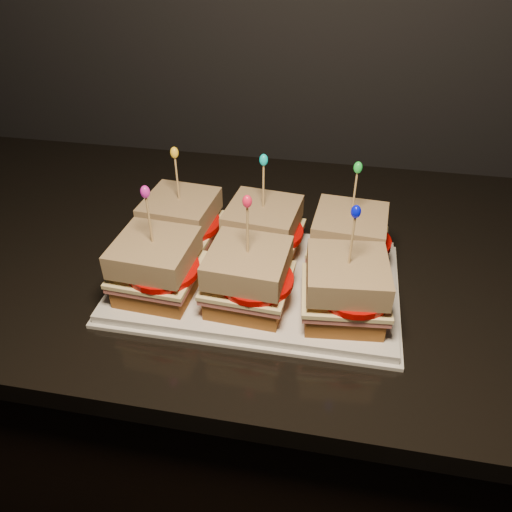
# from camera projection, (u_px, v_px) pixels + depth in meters

# --- Properties ---
(cabinet) EXTENTS (2.59, 0.65, 0.83)m
(cabinet) POSITION_uv_depth(u_px,v_px,m) (125.00, 390.00, 1.15)
(cabinet) COLOR black
(cabinet) RESTS_ON ground
(granite_slab) EXTENTS (2.63, 0.69, 0.03)m
(granite_slab) POSITION_uv_depth(u_px,v_px,m) (87.00, 234.00, 0.89)
(granite_slab) COLOR black
(granite_slab) RESTS_ON cabinet
(platter) EXTENTS (0.41, 0.25, 0.02)m
(platter) POSITION_uv_depth(u_px,v_px,m) (256.00, 281.00, 0.74)
(platter) COLOR silver
(platter) RESTS_ON granite_slab
(platter_rim) EXTENTS (0.42, 0.26, 0.01)m
(platter_rim) POSITION_uv_depth(u_px,v_px,m) (256.00, 284.00, 0.75)
(platter_rim) COLOR silver
(platter_rim) RESTS_ON granite_slab
(sandwich_0_bread_bot) EXTENTS (0.11, 0.11, 0.03)m
(sandwich_0_bread_bot) POSITION_uv_depth(u_px,v_px,m) (183.00, 238.00, 0.80)
(sandwich_0_bread_bot) COLOR brown
(sandwich_0_bread_bot) RESTS_ON platter
(sandwich_0_ham) EXTENTS (0.12, 0.12, 0.01)m
(sandwich_0_ham) POSITION_uv_depth(u_px,v_px,m) (182.00, 228.00, 0.79)
(sandwich_0_ham) COLOR #C75C58
(sandwich_0_ham) RESTS_ON sandwich_0_bread_bot
(sandwich_0_cheese) EXTENTS (0.12, 0.12, 0.01)m
(sandwich_0_cheese) POSITION_uv_depth(u_px,v_px,m) (182.00, 225.00, 0.78)
(sandwich_0_cheese) COLOR beige
(sandwich_0_cheese) RESTS_ON sandwich_0_ham
(sandwich_0_tomato) EXTENTS (0.10, 0.10, 0.01)m
(sandwich_0_tomato) POSITION_uv_depth(u_px,v_px,m) (188.00, 223.00, 0.77)
(sandwich_0_tomato) COLOR #AA0602
(sandwich_0_tomato) RESTS_ON sandwich_0_cheese
(sandwich_0_bread_top) EXTENTS (0.11, 0.11, 0.03)m
(sandwich_0_bread_top) POSITION_uv_depth(u_px,v_px,m) (180.00, 208.00, 0.76)
(sandwich_0_bread_top) COLOR #54310D
(sandwich_0_bread_top) RESTS_ON sandwich_0_tomato
(sandwich_0_pick) EXTENTS (0.00, 0.00, 0.09)m
(sandwich_0_pick) POSITION_uv_depth(u_px,v_px,m) (177.00, 181.00, 0.74)
(sandwich_0_pick) COLOR tan
(sandwich_0_pick) RESTS_ON sandwich_0_bread_top
(sandwich_0_frill) EXTENTS (0.01, 0.01, 0.02)m
(sandwich_0_frill) POSITION_uv_depth(u_px,v_px,m) (174.00, 153.00, 0.71)
(sandwich_0_frill) COLOR yellow
(sandwich_0_frill) RESTS_ON sandwich_0_pick
(sandwich_1_bread_bot) EXTENTS (0.11, 0.11, 0.03)m
(sandwich_1_bread_bot) POSITION_uv_depth(u_px,v_px,m) (263.00, 246.00, 0.78)
(sandwich_1_bread_bot) COLOR brown
(sandwich_1_bread_bot) RESTS_ON platter
(sandwich_1_ham) EXTENTS (0.12, 0.12, 0.01)m
(sandwich_1_ham) POSITION_uv_depth(u_px,v_px,m) (263.00, 237.00, 0.77)
(sandwich_1_ham) COLOR #C75C58
(sandwich_1_ham) RESTS_ON sandwich_1_bread_bot
(sandwich_1_cheese) EXTENTS (0.12, 0.12, 0.01)m
(sandwich_1_cheese) POSITION_uv_depth(u_px,v_px,m) (263.00, 233.00, 0.76)
(sandwich_1_cheese) COLOR beige
(sandwich_1_cheese) RESTS_ON sandwich_1_ham
(sandwich_1_tomato) EXTENTS (0.10, 0.10, 0.01)m
(sandwich_1_tomato) POSITION_uv_depth(u_px,v_px,m) (270.00, 232.00, 0.75)
(sandwich_1_tomato) COLOR #AA0602
(sandwich_1_tomato) RESTS_ON sandwich_1_cheese
(sandwich_1_bread_top) EXTENTS (0.11, 0.11, 0.03)m
(sandwich_1_bread_top) POSITION_uv_depth(u_px,v_px,m) (263.00, 217.00, 0.74)
(sandwich_1_bread_top) COLOR #54310D
(sandwich_1_bread_top) RESTS_ON sandwich_1_tomato
(sandwich_1_pick) EXTENTS (0.00, 0.00, 0.09)m
(sandwich_1_pick) POSITION_uv_depth(u_px,v_px,m) (263.00, 189.00, 0.72)
(sandwich_1_pick) COLOR tan
(sandwich_1_pick) RESTS_ON sandwich_1_bread_top
(sandwich_1_frill) EXTENTS (0.01, 0.01, 0.02)m
(sandwich_1_frill) POSITION_uv_depth(u_px,v_px,m) (264.00, 160.00, 0.69)
(sandwich_1_frill) COLOR #04C6C7
(sandwich_1_frill) RESTS_ON sandwich_1_pick
(sandwich_2_bread_bot) EXTENTS (0.11, 0.11, 0.03)m
(sandwich_2_bread_bot) POSITION_uv_depth(u_px,v_px,m) (346.00, 255.00, 0.76)
(sandwich_2_bread_bot) COLOR brown
(sandwich_2_bread_bot) RESTS_ON platter
(sandwich_2_ham) EXTENTS (0.12, 0.11, 0.01)m
(sandwich_2_ham) POSITION_uv_depth(u_px,v_px,m) (348.00, 246.00, 0.75)
(sandwich_2_ham) COLOR #C75C58
(sandwich_2_ham) RESTS_ON sandwich_2_bread_bot
(sandwich_2_cheese) EXTENTS (0.12, 0.12, 0.01)m
(sandwich_2_cheese) POSITION_uv_depth(u_px,v_px,m) (348.00, 242.00, 0.74)
(sandwich_2_cheese) COLOR beige
(sandwich_2_cheese) RESTS_ON sandwich_2_ham
(sandwich_2_tomato) EXTENTS (0.10, 0.10, 0.01)m
(sandwich_2_tomato) POSITION_uv_depth(u_px,v_px,m) (357.00, 241.00, 0.73)
(sandwich_2_tomato) COLOR #AA0602
(sandwich_2_tomato) RESTS_ON sandwich_2_cheese
(sandwich_2_bread_top) EXTENTS (0.11, 0.11, 0.03)m
(sandwich_2_bread_top) POSITION_uv_depth(u_px,v_px,m) (350.00, 225.00, 0.73)
(sandwich_2_bread_top) COLOR #54310D
(sandwich_2_bread_top) RESTS_ON sandwich_2_tomato
(sandwich_2_pick) EXTENTS (0.00, 0.00, 0.09)m
(sandwich_2_pick) POSITION_uv_depth(u_px,v_px,m) (354.00, 197.00, 0.70)
(sandwich_2_pick) COLOR tan
(sandwich_2_pick) RESTS_ON sandwich_2_bread_top
(sandwich_2_frill) EXTENTS (0.01, 0.01, 0.02)m
(sandwich_2_frill) POSITION_uv_depth(u_px,v_px,m) (358.00, 167.00, 0.67)
(sandwich_2_frill) COLOR green
(sandwich_2_frill) RESTS_ON sandwich_2_pick
(sandwich_3_bread_bot) EXTENTS (0.11, 0.11, 0.03)m
(sandwich_3_bread_bot) POSITION_uv_depth(u_px,v_px,m) (159.00, 283.00, 0.70)
(sandwich_3_bread_bot) COLOR brown
(sandwich_3_bread_bot) RESTS_ON platter
(sandwich_3_ham) EXTENTS (0.12, 0.11, 0.01)m
(sandwich_3_ham) POSITION_uv_depth(u_px,v_px,m) (157.00, 273.00, 0.69)
(sandwich_3_ham) COLOR #C75C58
(sandwich_3_ham) RESTS_ON sandwich_3_bread_bot
(sandwich_3_cheese) EXTENTS (0.12, 0.11, 0.01)m
(sandwich_3_cheese) POSITION_uv_depth(u_px,v_px,m) (157.00, 269.00, 0.69)
(sandwich_3_cheese) COLOR beige
(sandwich_3_cheese) RESTS_ON sandwich_3_ham
(sandwich_3_tomato) EXTENTS (0.10, 0.10, 0.01)m
(sandwich_3_tomato) POSITION_uv_depth(u_px,v_px,m) (163.00, 269.00, 0.68)
(sandwich_3_tomato) COLOR #AA0602
(sandwich_3_tomato) RESTS_ON sandwich_3_cheese
(sandwich_3_bread_top) EXTENTS (0.11, 0.11, 0.03)m
(sandwich_3_bread_top) POSITION_uv_depth(u_px,v_px,m) (154.00, 252.00, 0.67)
(sandwich_3_bread_top) COLOR #54310D
(sandwich_3_bread_top) RESTS_ON sandwich_3_tomato
(sandwich_3_pick) EXTENTS (0.00, 0.00, 0.09)m
(sandwich_3_pick) POSITION_uv_depth(u_px,v_px,m) (150.00, 222.00, 0.64)
(sandwich_3_pick) COLOR tan
(sandwich_3_pick) RESTS_ON sandwich_3_bread_top
(sandwich_3_frill) EXTENTS (0.01, 0.01, 0.02)m
(sandwich_3_frill) POSITION_uv_depth(u_px,v_px,m) (145.00, 192.00, 0.62)
(sandwich_3_frill) COLOR #C51E9B
(sandwich_3_frill) RESTS_ON sandwich_3_pick
(sandwich_4_bread_bot) EXTENTS (0.11, 0.11, 0.03)m
(sandwich_4_bread_bot) POSITION_uv_depth(u_px,v_px,m) (248.00, 294.00, 0.69)
(sandwich_4_bread_bot) COLOR brown
(sandwich_4_bread_bot) RESTS_ON platter
(sandwich_4_ham) EXTENTS (0.12, 0.11, 0.01)m
(sandwich_4_ham) POSITION_uv_depth(u_px,v_px,m) (248.00, 284.00, 0.67)
(sandwich_4_ham) COLOR #C75C58
(sandwich_4_ham) RESTS_ON sandwich_4_bread_bot
(sandwich_4_cheese) EXTENTS (0.12, 0.11, 0.01)m
(sandwich_4_cheese) POSITION_uv_depth(u_px,v_px,m) (248.00, 280.00, 0.67)
(sandwich_4_cheese) COLOR beige
(sandwich_4_cheese) RESTS_ON sandwich_4_ham
(sandwich_4_tomato) EXTENTS (0.10, 0.10, 0.01)m
(sandwich_4_tomato) POSITION_uv_depth(u_px,v_px,m) (256.00, 280.00, 0.66)
(sandwich_4_tomato) COLOR #AA0602
(sandwich_4_tomato) RESTS_ON sandwich_4_cheese
(sandwich_4_bread_top) EXTENTS (0.11, 0.11, 0.03)m
(sandwich_4_bread_top) POSITION_uv_depth(u_px,v_px,m) (248.00, 263.00, 0.65)
(sandwich_4_bread_top) COLOR #54310D
(sandwich_4_bread_top) RESTS_ON sandwich_4_tomato
(sandwich_4_pick) EXTENTS (0.00, 0.00, 0.09)m
(sandwich_4_pick) POSITION_uv_depth(u_px,v_px,m) (248.00, 233.00, 0.62)
(sandwich_4_pick) COLOR tan
(sandwich_4_pick) RESTS_ON sandwich_4_bread_top
(sandwich_4_frill) EXTENTS (0.01, 0.01, 0.02)m
(sandwich_4_frill) POSITION_uv_depth(u_px,v_px,m) (247.00, 201.00, 0.60)
(sandwich_4_frill) COLOR #F21A3F
(sandwich_4_frill) RESTS_ON sandwich_4_pick
(sandwich_5_bread_bot) EXTENTS (0.11, 0.11, 0.03)m
(sandwich_5_bread_bot) POSITION_uv_depth(u_px,v_px,m) (343.00, 306.00, 0.67)
(sandwich_5_bread_bot) COLOR brown
(sandwich_5_bread_bot) RESTS_ON platter
(sandwich_5_ham) EXTENTS (0.12, 0.12, 0.01)m
(sandwich_5_ham) POSITION_uv_depth(u_px,v_px,m) (344.00, 296.00, 0.66)
(sandwich_5_ham) COLOR #C75C58
(sandwich_5_ham) RESTS_ON sandwich_5_bread_bot
(sandwich_5_cheese) EXTENTS (0.12, 0.12, 0.01)m
(sandwich_5_cheese) POSITION_uv_depth(u_px,v_px,m) (345.00, 291.00, 0.65)
(sandwich_5_cheese) COLOR beige
(sandwich_5_cheese) RESTS_ON sandwich_5_ham
(sandwich_5_tomato) EXTENTS (0.10, 0.10, 0.01)m
(sandwich_5_tomato) POSITION_uv_depth(u_px,v_px,m) (355.00, 291.00, 0.64)
(sandwich_5_tomato) COLOR #AA0602
(sandwich_5_tomato) RESTS_ON sandwich_5_cheese
(sandwich_5_bread_top) EXTENTS (0.11, 0.11, 0.03)m
(sandwich_5_bread_top) POSITION_uv_depth(u_px,v_px,m) (347.00, 274.00, 0.63)
(sandwich_5_bread_top) COLOR #54310D
(sandwich_5_bread_top) RESTS_ON sandwich_5_tomato
(sandwich_5_pick) EXTENTS (0.00, 0.00, 0.09)m
(sandwich_5_pick) POSITION_uv_depth(u_px,v_px,m) (352.00, 243.00, 0.61)
(sandwich_5_pick) COLOR tan
(sandwich_5_pick) RESTS_ON sandwich_5_bread_top
(sandwich_5_frill) EXTENTS (0.01, 0.01, 0.02)m
(sandwich_5_frill) POSITION_uv_depth(u_px,v_px,m) (356.00, 212.00, 0.58)
(sandwich_5_frill) COLOR #040BDB
(sandwich_5_frill) RESTS_ON sandwich_5_pick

